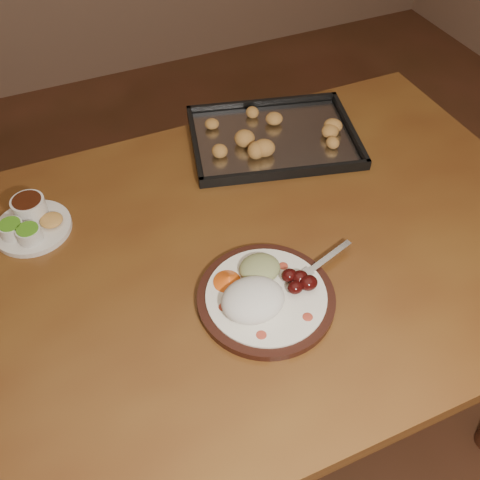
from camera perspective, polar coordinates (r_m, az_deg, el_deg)
name	(u,v)px	position (r m, az deg, el deg)	size (l,w,h in m)	color
ground	(271,371)	(1.79, 3.30, -13.79)	(4.00, 4.00, 0.00)	brown
dining_table	(219,286)	(1.16, -2.25, -4.95)	(1.50, 0.90, 0.75)	brown
dinner_plate	(262,294)	(1.00, 2.41, -5.81)	(0.34, 0.26, 0.06)	black
condiment_saucer	(30,222)	(1.20, -21.49, 1.80)	(0.16, 0.16, 0.05)	silver
baking_tray	(273,137)	(1.36, 3.59, 10.94)	(0.46, 0.39, 0.04)	black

